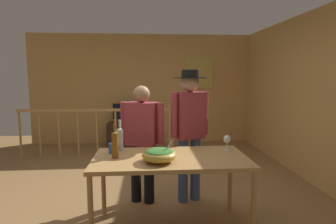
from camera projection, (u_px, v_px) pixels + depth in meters
ground_plane at (139, 195)px, 3.83m from camera, size 8.19×8.19×0.00m
back_wall at (142, 89)px, 6.77m from camera, size 5.30×0.10×2.61m
side_wall_right at (294, 95)px, 4.79m from camera, size 0.10×4.73×2.61m
framed_picture at (199, 73)px, 6.77m from camera, size 0.70×0.03×0.74m
stair_railing at (118, 126)px, 5.65m from camera, size 3.09×0.10×1.02m
tv_console at (127, 134)px, 6.53m from camera, size 0.90×0.40×0.54m
flat_screen_tv at (127, 112)px, 6.43m from camera, size 0.62×0.12×0.46m
serving_table at (171, 164)px, 2.88m from camera, size 1.58×0.82×0.80m
salad_bowl at (159, 154)px, 2.69m from camera, size 0.34×0.34×0.21m
wine_glass at (227, 140)px, 3.09m from camera, size 0.08×0.08×0.17m
wine_bottle_amber at (115, 143)px, 2.82m from camera, size 0.07×0.07×0.35m
wine_bottle_clear at (120, 138)px, 3.10m from camera, size 0.07×0.07×0.34m
mug_blue at (112, 148)px, 2.99m from camera, size 0.11×0.08×0.11m
person_standing_left at (142, 135)px, 3.53m from camera, size 0.55×0.34×1.51m
person_standing_right at (190, 124)px, 3.56m from camera, size 0.50×0.43×1.71m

